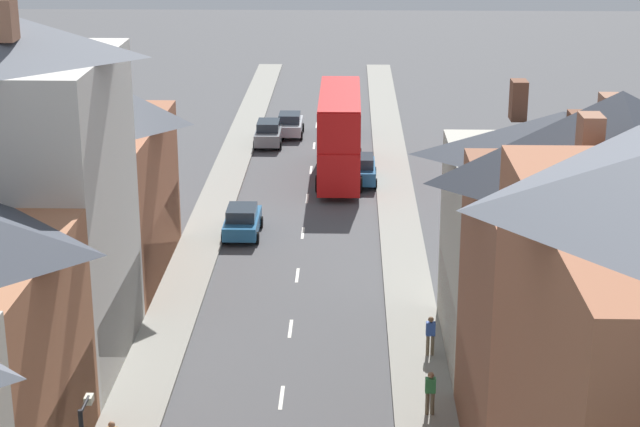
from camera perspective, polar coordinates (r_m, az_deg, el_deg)
pavement_left at (r=52.35m, az=-6.70°, el=-2.37°), size 2.20×104.00×0.14m
pavement_right at (r=51.89m, az=4.53°, el=-2.48°), size 2.20×104.00×0.14m
centre_line_dashes at (r=50.03m, az=-1.22°, el=-3.32°), size 0.14×97.80×0.01m
double_decker_bus_lead at (r=64.67m, az=1.05°, el=4.31°), size 2.74×10.80×5.30m
car_near_blue at (r=73.00m, az=-2.75°, el=4.33°), size 1.90×4.32×1.70m
car_near_silver at (r=55.15m, az=-4.17°, el=-0.39°), size 1.90×4.01×1.60m
car_parked_left_a at (r=75.41m, az=-1.62°, el=4.78°), size 1.90×3.83×1.64m
car_parked_right_a at (r=64.20m, az=2.20°, el=2.39°), size 1.90×4.07×1.70m
car_mid_black at (r=75.54m, az=1.13°, el=4.80°), size 1.90×4.19×1.63m
pedestrian_far_left at (r=37.54m, az=5.90°, el=-9.39°), size 0.36×0.22×1.61m
pedestrian_far_right at (r=41.78m, az=5.91°, el=-6.40°), size 0.36×0.22×1.61m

